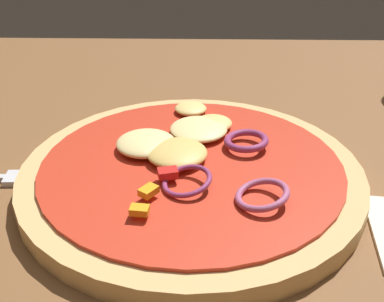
# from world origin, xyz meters

# --- Properties ---
(dining_table) EXTENTS (1.41, 0.87, 0.03)m
(dining_table) POSITION_xyz_m (0.00, 0.00, 0.02)
(dining_table) COLOR brown
(dining_table) RESTS_ON ground
(pizza) EXTENTS (0.27, 0.27, 0.03)m
(pizza) POSITION_xyz_m (-0.02, 0.03, 0.04)
(pizza) COLOR tan
(pizza) RESTS_ON dining_table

